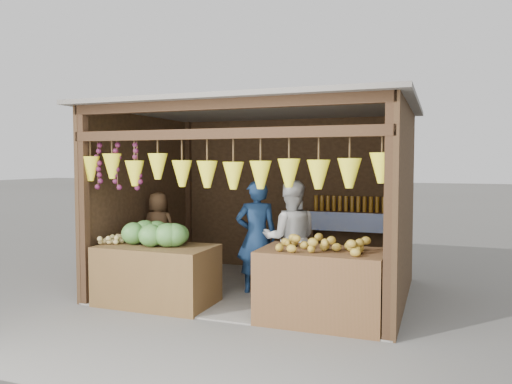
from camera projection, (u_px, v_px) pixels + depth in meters
ground at (261, 291)px, 7.26m from camera, size 80.00×80.00×0.00m
stall_structure at (257, 176)px, 7.13m from camera, size 4.30×3.30×2.66m
back_shelf at (349, 224)px, 8.04m from camera, size 1.25×0.32×1.32m
counter_left at (157, 275)px, 6.56m from camera, size 1.51×0.85×0.78m
counter_right at (322, 286)px, 5.82m from camera, size 1.44×0.85×0.85m
stool at (159, 273)px, 7.80m from camera, size 0.28×0.28×0.26m
man_standing at (257, 237)px, 7.08m from camera, size 0.70×0.59×1.62m
woman_standing at (291, 238)px, 6.94m from camera, size 0.94×0.83×1.62m
vendor_seated at (159, 229)px, 7.76m from camera, size 0.58×0.40×1.14m
melon_pile at (156, 233)px, 6.59m from camera, size 1.00×0.50×0.32m
tanfruit_pile at (111, 239)px, 6.69m from camera, size 0.34×0.40×0.13m
mango_pile at (324, 242)px, 5.72m from camera, size 1.40×0.64×0.22m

